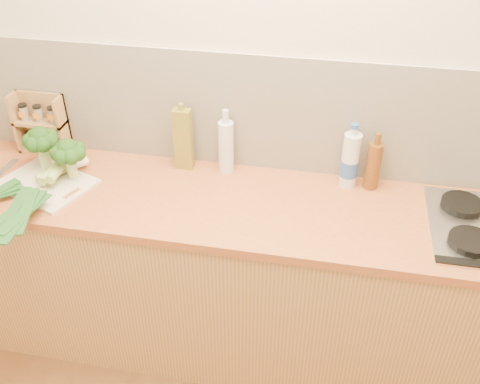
# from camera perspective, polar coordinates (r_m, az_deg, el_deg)

# --- Properties ---
(room_shell) EXTENTS (3.50, 3.50, 3.50)m
(room_shell) POSITION_cam_1_polar(r_m,az_deg,el_deg) (2.37, 2.44, 8.28)
(room_shell) COLOR beige
(room_shell) RESTS_ON ground
(counter) EXTENTS (3.20, 0.62, 0.90)m
(counter) POSITION_cam_1_polar(r_m,az_deg,el_deg) (2.56, 1.01, -9.22)
(counter) COLOR tan
(counter) RESTS_ON ground
(chopping_board) EXTENTS (0.47, 0.41, 0.01)m
(chopping_board) POSITION_cam_1_polar(r_m,az_deg,el_deg) (2.52, -19.97, 0.86)
(chopping_board) COLOR silver
(chopping_board) RESTS_ON counter
(broccoli_left) EXTENTS (0.16, 0.16, 0.21)m
(broccoli_left) POSITION_cam_1_polar(r_m,az_deg,el_deg) (2.55, -20.48, 5.17)
(broccoli_left) COLOR #AEC371
(broccoli_left) RESTS_ON chopping_board
(broccoli_right) EXTENTS (0.15, 0.16, 0.19)m
(broccoli_right) POSITION_cam_1_polar(r_m,az_deg,el_deg) (2.45, -17.82, 4.05)
(broccoli_right) COLOR #AEC371
(broccoli_right) RESTS_ON chopping_board
(leek_front) EXTENTS (0.44, 0.54, 0.04)m
(leek_front) POSITION_cam_1_polar(r_m,az_deg,el_deg) (2.51, -21.12, 1.21)
(leek_front) COLOR white
(leek_front) RESTS_ON chopping_board
(leek_mid) EXTENTS (0.11, 0.63, 0.04)m
(leek_mid) POSITION_cam_1_polar(r_m,az_deg,el_deg) (2.44, -20.63, 0.76)
(leek_mid) COLOR white
(leek_mid) RESTS_ON chopping_board
(leek_back) EXTENTS (0.12, 0.70, 0.04)m
(leek_back) POSITION_cam_1_polar(r_m,az_deg,el_deg) (2.42, -19.59, 1.28)
(leek_back) COLOR white
(leek_back) RESTS_ON chopping_board
(spice_rack) EXTENTS (0.24, 0.10, 0.29)m
(spice_rack) POSITION_cam_1_polar(r_m,az_deg,el_deg) (2.74, -20.27, 6.59)
(spice_rack) COLOR #A37045
(spice_rack) RESTS_ON counter
(oil_tin) EXTENTS (0.08, 0.05, 0.32)m
(oil_tin) POSITION_cam_1_polar(r_m,az_deg,el_deg) (2.43, -6.07, 5.66)
(oil_tin) COLOR olive
(oil_tin) RESTS_ON counter
(glass_bottle) EXTENTS (0.07, 0.07, 0.31)m
(glass_bottle) POSITION_cam_1_polar(r_m,az_deg,el_deg) (2.41, -1.51, 4.95)
(glass_bottle) COLOR silver
(glass_bottle) RESTS_ON counter
(amber_bottle) EXTENTS (0.06, 0.06, 0.27)m
(amber_bottle) POSITION_cam_1_polar(r_m,az_deg,el_deg) (2.37, 14.03, 2.82)
(amber_bottle) COLOR brown
(amber_bottle) RESTS_ON counter
(water_bottle) EXTENTS (0.08, 0.08, 0.28)m
(water_bottle) POSITION_cam_1_polar(r_m,az_deg,el_deg) (2.36, 11.64, 3.18)
(water_bottle) COLOR silver
(water_bottle) RESTS_ON counter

